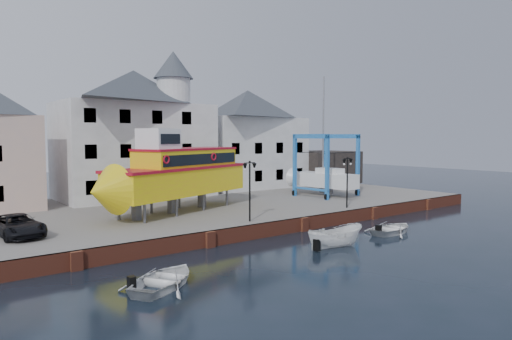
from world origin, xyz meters
TOP-DOWN VIEW (x-y plane):
  - ground at (0.00, 0.00)m, footprint 140.00×140.00m
  - hardstanding at (0.00, 11.00)m, footprint 44.00×22.00m
  - quay_wall at (-0.00, 0.10)m, footprint 44.00×0.47m
  - building_white_main at (-4.87, 18.39)m, footprint 14.00×8.30m
  - building_white_right at (9.00, 19.00)m, footprint 12.00×8.00m
  - shed_dark at (19.00, 17.00)m, footprint 8.00×7.00m
  - lamp_post_left at (-4.00, 1.20)m, footprint 1.12×0.32m
  - lamp_post_right at (6.00, 1.20)m, footprint 1.12×0.32m
  - tour_boat at (-6.66, 7.56)m, footprint 15.06×8.43m
  - travel_lift at (10.17, 8.30)m, footprint 5.86×7.92m
  - van at (-17.67, 5.63)m, footprint 2.72×4.93m
  - motorboat_a at (-1.84, -4.74)m, footprint 4.14×2.27m
  - motorboat_b at (4.66, -4.25)m, footprint 4.52×3.48m
  - motorboat_d at (-13.49, -5.00)m, footprint 5.34×5.01m

SIDE VIEW (x-z plane):
  - ground at x=0.00m, z-range 0.00..0.00m
  - motorboat_a at x=-1.84m, z-range -0.76..0.76m
  - motorboat_b at x=4.66m, z-range -0.43..0.43m
  - motorboat_d at x=-13.49m, z-range -0.45..0.45m
  - hardstanding at x=0.00m, z-range 0.00..1.00m
  - quay_wall at x=0.00m, z-range 0.00..1.00m
  - van at x=-17.67m, z-range 1.00..2.31m
  - travel_lift at x=10.17m, z-range -2.89..8.83m
  - shed_dark at x=19.00m, z-range 1.00..5.00m
  - tour_boat at x=-6.66m, z-range 0.82..7.25m
  - lamp_post_left at x=-4.00m, z-range 2.07..6.27m
  - lamp_post_right at x=6.00m, z-range 2.07..6.27m
  - building_white_right at x=9.00m, z-range 1.00..12.20m
  - building_white_main at x=-4.87m, z-range 0.34..14.34m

